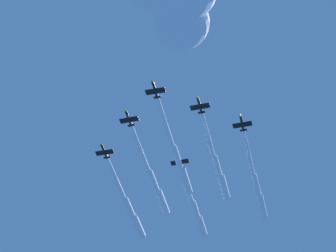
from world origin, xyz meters
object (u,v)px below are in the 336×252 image
jet_starboard_inner (154,183)px  jet_starboard_mid (130,209)px  jet_port_mid (257,187)px  jet_lead (178,160)px  jet_port_outer (196,211)px  jet_port_inner (218,168)px

jet_starboard_inner → jet_starboard_mid: 20.64m
jet_starboard_inner → jet_port_mid: size_ratio=1.00×
jet_port_mid → jet_starboard_mid: bearing=-99.3°
jet_lead → jet_starboard_mid: size_ratio=1.02×
jet_port_outer → jet_port_inner: bearing=22.8°
jet_port_inner → jet_port_outer: size_ratio=1.09×
jet_starboard_inner → jet_port_outer: jet_starboard_inner is taller
jet_port_mid → jet_starboard_mid: (-10.10, -61.95, -0.82)m
jet_port_mid → jet_port_inner: bearing=-53.3°
jet_lead → jet_starboard_mid: jet_starboard_mid is taller
jet_port_inner → jet_port_mid: bearing=126.7°
jet_lead → jet_port_mid: bearing=121.8°
jet_lead → jet_port_inner: bearing=116.2°
jet_lead → jet_starboard_mid: (-32.50, -25.78, 1.08)m
jet_lead → jet_port_mid: (-22.41, 36.17, 1.91)m
jet_starboard_inner → jet_port_outer: size_ratio=1.15×
jet_lead → jet_port_outer: 36.67m
jet_port_inner → jet_starboard_mid: 49.73m
jet_port_inner → jet_starboard_inner: bearing=-104.8°
jet_starboard_mid → jet_port_outer: size_ratio=1.13×
jet_starboard_mid → jet_port_inner: bearing=61.6°
jet_port_inner → jet_port_outer: (-27.25, -11.47, -1.17)m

